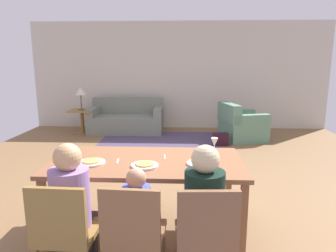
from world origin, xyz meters
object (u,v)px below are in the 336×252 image
Objects in this scene: dining_chair_man at (65,230)px; couch at (127,120)px; person_man at (73,216)px; table_lamp at (81,92)px; dining_table at (147,167)px; handbag at (220,139)px; plate_near_woman at (200,163)px; plate_near_child at (145,165)px; armchair at (241,126)px; side_table at (82,118)px; dining_chair_child at (134,232)px; dining_chair_woman at (206,234)px; wine_glass at (214,143)px; person_child at (138,227)px; person_woman at (203,219)px; plate_near_man at (92,163)px.

dining_chair_man is 5.38m from couch.
person_man is 2.05× the size of table_lamp.
handbag is (1.13, 3.36, -0.56)m from dining_table.
plate_near_woman is at bearing -11.15° from dining_table.
plate_near_child is 0.46× the size of table_lamp.
person_man is at bearing -115.40° from armchair.
side_table is at bearing 120.44° from plate_near_woman.
plate_near_woman is 1.29m from dining_chair_man.
side_table is 3.32m from handbag.
dining_chair_child is 0.52m from dining_chair_woman.
wine_glass is 1.10m from dining_chair_woman.
wine_glass is at bearing -104.81° from armchair.
side_table is at bearing 111.91° from dining_chair_child.
side_table is (-2.56, 4.36, -0.39)m from plate_near_woman.
person_child reaches higher than handbag.
dining_chair_man and dining_chair_child have the same top height.
dining_chair_man is 1.61× the size of table_lamp.
dining_chair_man reaches higher than armchair.
wine_glass reaches higher than plate_near_child.
plate_near_woman is (0.51, -0.10, 0.08)m from dining_table.
person_woman reaches higher than couch.
dining_table is 2.12× the size of dining_chair_woman.
person_man reaches higher than person_child.
wine_glass is at bearing 51.92° from person_child.
person_woman reaches higher than dining_chair_woman.
wine_glass is at bearing 56.65° from dining_chair_child.
person_man reaches higher than dining_chair_child.
dining_table reaches higher than handbag.
person_man reaches higher than couch.
plate_near_child is 0.23× the size of person_woman.
handbag is (3.19, -0.90, -0.88)m from table_lamp.
armchair is at bearing 65.39° from dining_chair_man.
table_lamp is at bearing 123.68° from wine_glass.
person_woman reaches higher than plate_near_woman.
dining_table is at bearing 52.54° from person_man.
dining_chair_child reaches higher than couch.
armchair is at bearing 67.91° from plate_near_child.
side_table is (-2.05, 4.26, -0.31)m from dining_table.
couch is (-1.70, 4.34, -0.59)m from wine_glass.
person_child is at bearing -78.72° from couch.
person_child reaches higher than dining_chair_child.
wine_glass is (1.17, 0.30, 0.12)m from plate_near_man.
plate_near_woman is 0.24× the size of armchair.
plate_near_man is at bearing -165.63° from wine_glass.
person_man reaches higher than side_table.
dining_chair_man reaches higher than dining_table.
dining_table is 7.38× the size of plate_near_woman.
plate_near_man is at bearing 133.01° from person_child.
dining_table is 7.38× the size of plate_near_man.
armchair is at bearing -6.41° from table_lamp.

